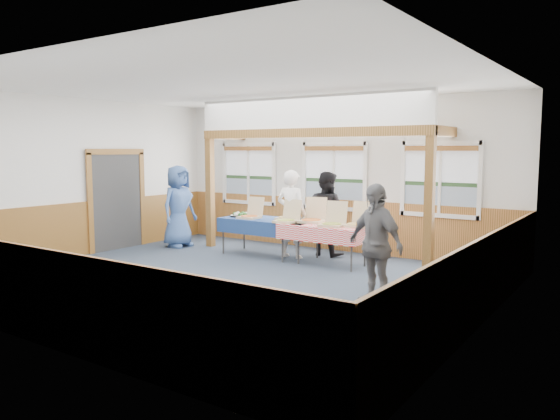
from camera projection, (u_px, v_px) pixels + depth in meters
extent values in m
plane|color=#262D3E|center=(232.00, 281.00, 9.01)|extent=(8.00, 8.00, 0.00)
plane|color=white|center=(230.00, 84.00, 8.66)|extent=(8.00, 8.00, 0.00)
plane|color=silver|center=(335.00, 176.00, 11.71)|extent=(8.00, 0.00, 8.00)
plane|color=silver|center=(27.00, 201.00, 5.96)|extent=(8.00, 0.00, 8.00)
plane|color=silver|center=(79.00, 178.00, 11.08)|extent=(0.00, 8.00, 8.00)
plane|color=silver|center=(487.00, 196.00, 6.59)|extent=(0.00, 8.00, 8.00)
cube|color=brown|center=(334.00, 225.00, 11.80)|extent=(7.98, 0.05, 1.10)
cube|color=brown|center=(34.00, 295.00, 6.10)|extent=(7.98, 0.05, 1.10)
cube|color=brown|center=(81.00, 229.00, 11.18)|extent=(0.05, 6.98, 1.10)
cube|color=brown|center=(481.00, 281.00, 6.72)|extent=(0.05, 6.98, 1.10)
cube|color=#313131|center=(117.00, 201.00, 11.85)|extent=(0.06, 1.30, 2.10)
cube|color=white|center=(249.00, 202.00, 13.02)|extent=(1.52, 0.05, 0.08)
cube|color=white|center=(248.00, 144.00, 12.87)|extent=(1.52, 0.05, 0.08)
cube|color=white|center=(224.00, 173.00, 13.36)|extent=(0.08, 0.05, 1.46)
cube|color=white|center=(274.00, 174.00, 12.53)|extent=(0.08, 0.05, 1.46)
cube|color=white|center=(248.00, 173.00, 12.95)|extent=(0.05, 0.05, 1.30)
cube|color=gray|center=(249.00, 190.00, 13.02)|extent=(1.40, 0.02, 0.52)
cube|color=#213E1F|center=(249.00, 177.00, 12.99)|extent=(1.40, 0.02, 0.08)
cube|color=silver|center=(249.00, 161.00, 12.95)|extent=(1.40, 0.02, 0.70)
cube|color=brown|center=(248.00, 149.00, 12.87)|extent=(1.40, 0.07, 0.10)
cube|color=white|center=(333.00, 208.00, 11.73)|extent=(1.52, 0.05, 0.08)
cube|color=white|center=(334.00, 144.00, 11.58)|extent=(1.52, 0.05, 0.08)
cube|color=white|center=(304.00, 175.00, 12.07)|extent=(0.08, 0.05, 1.46)
cube|color=white|center=(365.00, 177.00, 11.24)|extent=(0.08, 0.05, 1.46)
cube|color=white|center=(334.00, 176.00, 11.66)|extent=(0.05, 0.05, 1.30)
cube|color=gray|center=(334.00, 194.00, 11.73)|extent=(1.40, 0.02, 0.52)
cube|color=#213E1F|center=(334.00, 180.00, 11.70)|extent=(1.40, 0.02, 0.08)
cube|color=silver|center=(335.00, 162.00, 11.66)|extent=(1.40, 0.02, 0.70)
cube|color=brown|center=(333.00, 148.00, 11.57)|extent=(1.40, 0.07, 0.10)
cube|color=white|center=(439.00, 215.00, 10.44)|extent=(1.52, 0.05, 0.08)
cube|color=white|center=(441.00, 143.00, 10.29)|extent=(1.52, 0.05, 0.08)
cube|color=white|center=(403.00, 178.00, 10.78)|extent=(0.08, 0.05, 1.46)
cube|color=white|center=(480.00, 181.00, 9.95)|extent=(0.08, 0.05, 1.46)
cube|color=white|center=(440.00, 179.00, 10.37)|extent=(0.05, 0.05, 1.30)
cube|color=gray|center=(440.00, 200.00, 10.44)|extent=(1.40, 0.02, 0.52)
cube|color=#213E1F|center=(440.00, 184.00, 10.41)|extent=(1.40, 0.02, 0.08)
cube|color=silver|center=(441.00, 164.00, 10.37)|extent=(1.40, 0.02, 0.70)
cube|color=brown|center=(441.00, 148.00, 10.28)|extent=(1.40, 0.07, 0.10)
cube|color=#543912|center=(210.00, 193.00, 12.17)|extent=(0.15, 0.15, 2.40)
cube|color=#543912|center=(429.00, 206.00, 9.36)|extent=(0.15, 0.15, 2.40)
cube|color=#543912|center=(306.00, 133.00, 10.62)|extent=(5.15, 0.18, 0.18)
cylinder|color=#313131|center=(223.00, 236.00, 11.38)|extent=(0.04, 0.04, 0.73)
cylinder|color=#313131|center=(244.00, 232.00, 11.96)|extent=(0.04, 0.04, 0.73)
cylinder|color=#313131|center=(298.00, 245.00, 10.33)|extent=(0.04, 0.04, 0.73)
cylinder|color=#313131|center=(317.00, 240.00, 10.91)|extent=(0.04, 0.04, 0.73)
cube|color=#313131|center=(269.00, 220.00, 11.10)|extent=(2.14, 1.37, 0.03)
cube|color=navy|center=(269.00, 219.00, 11.10)|extent=(2.21, 1.44, 0.01)
cube|color=navy|center=(256.00, 229.00, 10.75)|extent=(1.96, 0.60, 0.28)
cube|color=navy|center=(281.00, 224.00, 11.48)|extent=(1.96, 0.60, 0.28)
cylinder|color=#313131|center=(283.00, 244.00, 10.48)|extent=(0.04, 0.04, 0.73)
cylinder|color=#313131|center=(298.00, 240.00, 10.93)|extent=(0.04, 0.04, 0.73)
cylinder|color=#313131|center=(351.00, 252.00, 9.66)|extent=(0.04, 0.04, 0.73)
cylinder|color=#313131|center=(365.00, 247.00, 10.10)|extent=(0.04, 0.04, 0.73)
cube|color=#313131|center=(323.00, 226.00, 10.25)|extent=(1.66, 0.83, 0.03)
cube|color=red|center=(323.00, 225.00, 10.25)|extent=(1.72, 0.90, 0.01)
cube|color=red|center=(313.00, 235.00, 9.97)|extent=(1.65, 0.18, 0.28)
cube|color=red|center=(332.00, 230.00, 10.56)|extent=(1.65, 0.18, 0.28)
cube|color=tan|center=(249.00, 217.00, 11.20)|extent=(0.40, 0.40, 0.04)
cylinder|color=#C46F2E|center=(249.00, 216.00, 11.20)|extent=(0.35, 0.35, 0.01)
cube|color=tan|center=(256.00, 206.00, 11.37)|extent=(0.39, 0.11, 0.38)
cube|color=tan|center=(287.00, 219.00, 11.00)|extent=(0.38, 0.38, 0.04)
cylinder|color=#D2C461|center=(287.00, 217.00, 11.00)|extent=(0.33, 0.33, 0.01)
cube|color=tan|center=(293.00, 208.00, 11.17)|extent=(0.38, 0.09, 0.37)
cube|color=tan|center=(286.00, 221.00, 10.55)|extent=(0.41, 0.41, 0.04)
cylinder|color=gold|center=(286.00, 220.00, 10.55)|extent=(0.36, 0.36, 0.01)
cube|color=tan|center=(292.00, 209.00, 10.73)|extent=(0.40, 0.11, 0.39)
cube|color=tan|center=(311.00, 221.00, 10.57)|extent=(0.50, 0.50, 0.05)
cylinder|color=#C46F2E|center=(311.00, 220.00, 10.56)|extent=(0.44, 0.44, 0.01)
cube|color=tan|center=(316.00, 208.00, 10.78)|extent=(0.44, 0.18, 0.42)
cube|color=tan|center=(332.00, 225.00, 10.01)|extent=(0.46, 0.46, 0.05)
cylinder|color=gold|center=(332.00, 224.00, 10.01)|extent=(0.40, 0.40, 0.01)
cube|color=tan|center=(337.00, 212.00, 10.20)|extent=(0.42, 0.15, 0.40)
cube|color=tan|center=(357.00, 226.00, 9.97)|extent=(0.41, 0.41, 0.05)
cylinder|color=#D2C461|center=(357.00, 224.00, 9.96)|extent=(0.36, 0.36, 0.01)
cube|color=tan|center=(363.00, 212.00, 10.14)|extent=(0.41, 0.10, 0.40)
cylinder|color=black|center=(240.00, 216.00, 11.52)|extent=(0.43, 0.43, 0.03)
cylinder|color=white|center=(240.00, 215.00, 11.52)|extent=(0.10, 0.10, 0.04)
sphere|color=#2A6426|center=(245.00, 215.00, 11.45)|extent=(0.10, 0.10, 0.10)
sphere|color=beige|center=(246.00, 214.00, 11.55)|extent=(0.10, 0.10, 0.10)
sphere|color=#2A6426|center=(243.00, 214.00, 11.63)|extent=(0.10, 0.10, 0.10)
sphere|color=beige|center=(238.00, 214.00, 11.62)|extent=(0.10, 0.10, 0.10)
sphere|color=#2A6426|center=(235.00, 214.00, 11.53)|extent=(0.10, 0.10, 0.10)
sphere|color=beige|center=(236.00, 215.00, 11.44)|extent=(0.10, 0.10, 0.10)
sphere|color=#2A6426|center=(240.00, 215.00, 11.40)|extent=(0.10, 0.10, 0.10)
cylinder|color=#A9651C|center=(358.00, 226.00, 9.56)|extent=(0.07, 0.07, 0.15)
imported|color=white|center=(291.00, 214.00, 10.90)|extent=(0.66, 0.45, 1.76)
imported|color=black|center=(326.00, 214.00, 11.15)|extent=(0.91, 0.74, 1.72)
imported|color=#3D5E99|center=(179.00, 206.00, 12.14)|extent=(0.59, 0.90, 1.82)
imported|color=slate|center=(375.00, 245.00, 7.55)|extent=(1.08, 0.77, 1.71)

